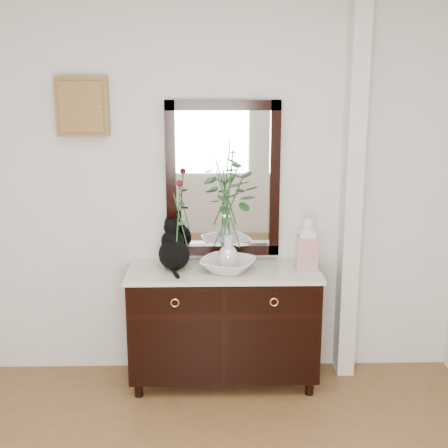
{
  "coord_description": "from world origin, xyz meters",
  "views": [
    {
      "loc": [
        0.01,
        -2.36,
        2.19
      ],
      "look_at": [
        0.1,
        1.63,
        1.2
      ],
      "focal_mm": 50.0,
      "sensor_mm": 36.0,
      "label": 1
    }
  ],
  "objects_px": {
    "sideboard": "(224,320)",
    "cat": "(174,245)",
    "lotus_bowl": "(228,265)",
    "ginger_jar": "(307,243)"
  },
  "relations": [
    {
      "from": "cat",
      "to": "ginger_jar",
      "type": "relative_size",
      "value": 0.91
    },
    {
      "from": "sideboard",
      "to": "lotus_bowl",
      "type": "relative_size",
      "value": 3.69
    },
    {
      "from": "sideboard",
      "to": "ginger_jar",
      "type": "bearing_deg",
      "value": -1.23
    },
    {
      "from": "ginger_jar",
      "to": "lotus_bowl",
      "type": "bearing_deg",
      "value": -177.49
    },
    {
      "from": "sideboard",
      "to": "cat",
      "type": "relative_size",
      "value": 3.86
    },
    {
      "from": "lotus_bowl",
      "to": "cat",
      "type": "bearing_deg",
      "value": 169.7
    },
    {
      "from": "cat",
      "to": "ginger_jar",
      "type": "height_order",
      "value": "ginger_jar"
    },
    {
      "from": "cat",
      "to": "lotus_bowl",
      "type": "distance_m",
      "value": 0.4
    },
    {
      "from": "lotus_bowl",
      "to": "ginger_jar",
      "type": "relative_size",
      "value": 0.95
    },
    {
      "from": "lotus_bowl",
      "to": "ginger_jar",
      "type": "distance_m",
      "value": 0.56
    }
  ]
}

